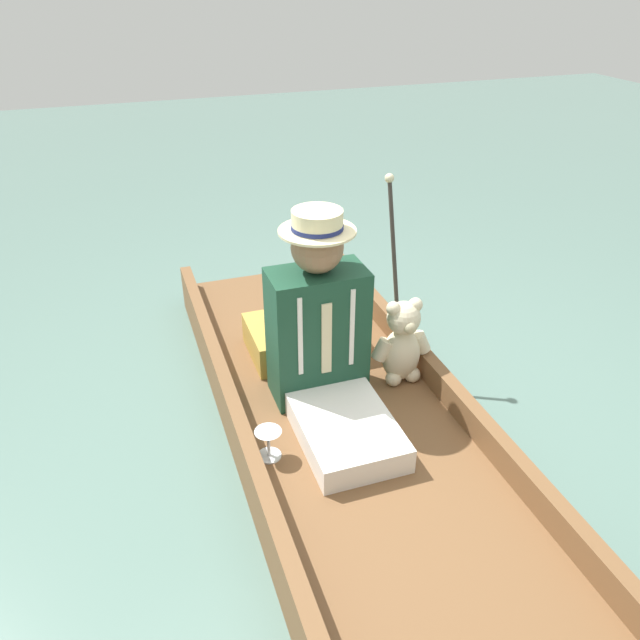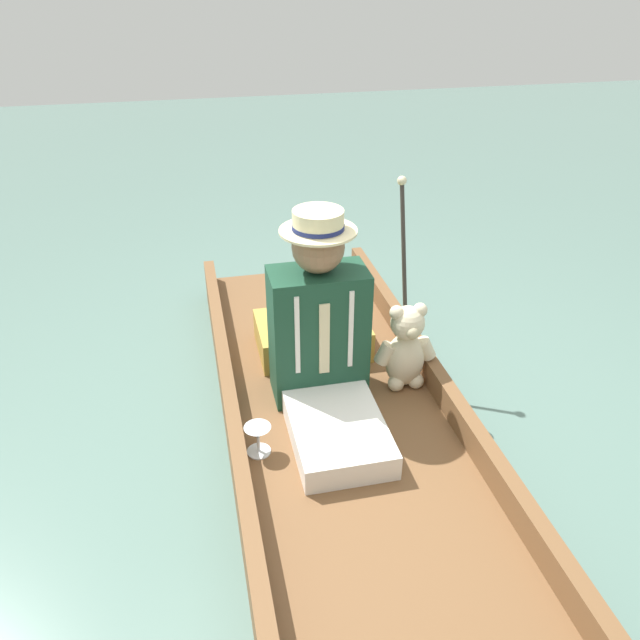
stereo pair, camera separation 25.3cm
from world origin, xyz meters
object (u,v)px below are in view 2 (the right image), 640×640
at_px(seated_person, 322,341).
at_px(wine_glass, 258,434).
at_px(teddy_bear, 406,348).
at_px(walking_cane, 404,260).

bearing_deg(seated_person, wine_glass, 32.73).
height_order(seated_person, wine_glass, seated_person).
height_order(teddy_bear, wine_glass, teddy_bear).
distance_m(seated_person, teddy_bear, 0.42).
relative_size(wine_glass, walking_cane, 0.14).
distance_m(seated_person, walking_cane, 0.58).
xyz_separation_m(wine_glass, walking_cane, (-0.78, -0.58, 0.42)).
bearing_deg(teddy_bear, walking_cane, -102.75).
distance_m(teddy_bear, wine_glass, 0.79).
height_order(wine_glass, walking_cane, walking_cane).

